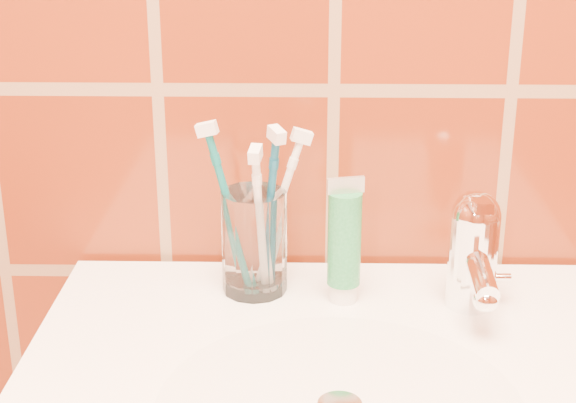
{
  "coord_description": "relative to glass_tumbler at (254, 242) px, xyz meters",
  "views": [
    {
      "loc": [
        -0.03,
        0.31,
        1.26
      ],
      "look_at": [
        -0.05,
        1.08,
        0.96
      ],
      "focal_mm": 55.0,
      "sensor_mm": 36.0,
      "label": 1
    }
  ],
  "objects": [
    {
      "name": "toothpaste_tube",
      "position": [
        0.09,
        -0.02,
        0.01
      ],
      "size": [
        0.04,
        0.03,
        0.13
      ],
      "rotation": [
        0.0,
        0.0,
        0.23
      ],
      "color": "white",
      "rests_on": "pedestal_sink"
    },
    {
      "name": "toothbrush_1",
      "position": [
        0.02,
        0.01,
        0.03
      ],
      "size": [
        0.1,
        0.09,
        0.18
      ],
      "primitive_type": null,
      "rotation": [
        0.31,
        0.0,
        1.75
      ],
      "color": "white",
      "rests_on": "glass_tumbler"
    },
    {
      "name": "toothbrush_2",
      "position": [
        0.02,
        -0.01,
        0.04
      ],
      "size": [
        0.08,
        0.1,
        0.19
      ],
      "primitive_type": null,
      "rotation": [
        0.19,
        0.0,
        0.52
      ],
      "color": "navy",
      "rests_on": "glass_tumbler"
    },
    {
      "name": "faucet",
      "position": [
        0.22,
        -0.03,
        0.01
      ],
      "size": [
        0.05,
        0.11,
        0.12
      ],
      "color": "white",
      "rests_on": "pedestal_sink"
    },
    {
      "name": "glass_tumbler",
      "position": [
        0.0,
        0.0,
        0.0
      ],
      "size": [
        0.09,
        0.09,
        0.11
      ],
      "primitive_type": "cylinder",
      "rotation": [
        0.0,
        0.0,
        0.39
      ],
      "color": "white",
      "rests_on": "pedestal_sink"
    },
    {
      "name": "toothbrush_3",
      "position": [
        0.01,
        -0.02,
        0.03
      ],
      "size": [
        0.04,
        0.09,
        0.18
      ],
      "primitive_type": null,
      "rotation": [
        0.21,
        0.0,
        -0.14
      ],
      "color": "white",
      "rests_on": "glass_tumbler"
    },
    {
      "name": "toothbrush_0",
      "position": [
        -0.02,
        -0.01,
        0.04
      ],
      "size": [
        0.09,
        0.08,
        0.19
      ],
      "primitive_type": null,
      "rotation": [
        0.25,
        0.0,
        -1.72
      ],
      "color": "#0C6465",
      "rests_on": "glass_tumbler"
    }
  ]
}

